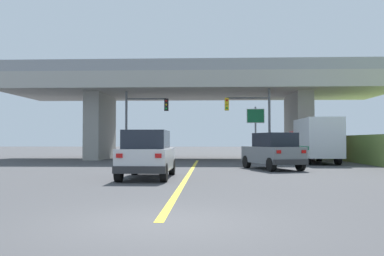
{
  "coord_description": "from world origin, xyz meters",
  "views": [
    {
      "loc": [
        0.99,
        -8.19,
        1.58
      ],
      "look_at": [
        0.09,
        13.4,
        2.24
      ],
      "focal_mm": 39.7,
      "sensor_mm": 36.0,
      "label": 1
    }
  ],
  "objects_px": {
    "suv_crossing": "(273,151)",
    "highway_sign": "(256,122)",
    "suv_lead": "(147,154)",
    "traffic_signal_nearside": "(254,115)",
    "box_truck": "(315,140)",
    "traffic_signal_farside": "(141,116)"
  },
  "relations": [
    {
      "from": "box_truck",
      "to": "traffic_signal_nearside",
      "type": "relative_size",
      "value": 1.21
    },
    {
      "from": "suv_lead",
      "to": "highway_sign",
      "type": "bearing_deg",
      "value": 68.35
    },
    {
      "from": "box_truck",
      "to": "traffic_signal_nearside",
      "type": "height_order",
      "value": "traffic_signal_nearside"
    },
    {
      "from": "suv_lead",
      "to": "suv_crossing",
      "type": "bearing_deg",
      "value": 43.51
    },
    {
      "from": "box_truck",
      "to": "traffic_signal_farside",
      "type": "xyz_separation_m",
      "value": [
        -12.85,
        2.73,
        1.9
      ]
    },
    {
      "from": "suv_lead",
      "to": "traffic_signal_nearside",
      "type": "height_order",
      "value": "traffic_signal_nearside"
    },
    {
      "from": "box_truck",
      "to": "traffic_signal_farside",
      "type": "distance_m",
      "value": 13.27
    },
    {
      "from": "suv_lead",
      "to": "traffic_signal_farside",
      "type": "bearing_deg",
      "value": 100.34
    },
    {
      "from": "highway_sign",
      "to": "suv_crossing",
      "type": "bearing_deg",
      "value": -90.66
    },
    {
      "from": "highway_sign",
      "to": "traffic_signal_farside",
      "type": "bearing_deg",
      "value": -176.69
    },
    {
      "from": "suv_lead",
      "to": "box_truck",
      "type": "bearing_deg",
      "value": 51.1
    },
    {
      "from": "suv_crossing",
      "to": "traffic_signal_nearside",
      "type": "distance_m",
      "value": 9.42
    },
    {
      "from": "suv_crossing",
      "to": "box_truck",
      "type": "xyz_separation_m",
      "value": [
        3.94,
        6.67,
        0.63
      ]
    },
    {
      "from": "suv_crossing",
      "to": "suv_lead",
      "type": "bearing_deg",
      "value": -155.17
    },
    {
      "from": "traffic_signal_farside",
      "to": "highway_sign",
      "type": "relative_size",
      "value": 1.28
    },
    {
      "from": "box_truck",
      "to": "highway_sign",
      "type": "relative_size",
      "value": 1.64
    },
    {
      "from": "suv_crossing",
      "to": "highway_sign",
      "type": "distance_m",
      "value": 10.13
    },
    {
      "from": "traffic_signal_nearside",
      "to": "highway_sign",
      "type": "relative_size",
      "value": 1.35
    },
    {
      "from": "suv_lead",
      "to": "highway_sign",
      "type": "relative_size",
      "value": 1.08
    },
    {
      "from": "suv_crossing",
      "to": "traffic_signal_nearside",
      "type": "xyz_separation_m",
      "value": [
        -0.07,
        9.06,
        2.6
      ]
    },
    {
      "from": "suv_crossing",
      "to": "highway_sign",
      "type": "relative_size",
      "value": 1.09
    },
    {
      "from": "suv_crossing",
      "to": "traffic_signal_farside",
      "type": "distance_m",
      "value": 13.19
    }
  ]
}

